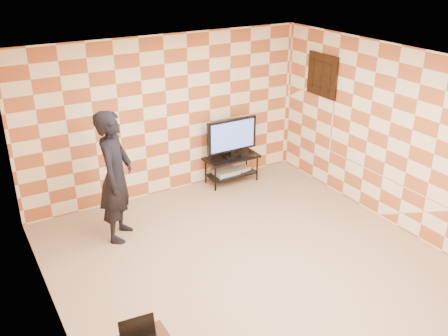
{
  "coord_description": "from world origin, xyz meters",
  "views": [
    {
      "loc": [
        -3.14,
        -4.83,
        3.95
      ],
      "look_at": [
        0.0,
        0.6,
        1.15
      ],
      "focal_mm": 40.0,
      "sensor_mm": 36.0,
      "label": 1
    }
  ],
  "objects": [
    {
      "name": "tv",
      "position": [
        1.1,
        2.23,
        0.89
      ],
      "size": [
        0.97,
        0.18,
        0.7
      ],
      "color": "black",
      "rests_on": "tv_stand"
    },
    {
      "name": "game_console",
      "position": [
        1.36,
        2.24,
        0.2
      ],
      "size": [
        0.26,
        0.21,
        0.05
      ],
      "primitive_type": "cube",
      "rotation": [
        0.0,
        0.0,
        0.19
      ],
      "color": "silver",
      "rests_on": "tv_stand"
    },
    {
      "name": "wall_front",
      "position": [
        0.0,
        -2.5,
        1.35
      ],
      "size": [
        5.0,
        0.02,
        2.7
      ],
      "primitive_type": "cube",
      "color": "#FBEBC0",
      "rests_on": "ground"
    },
    {
      "name": "floor",
      "position": [
        0.0,
        0.0,
        0.0
      ],
      "size": [
        5.0,
        5.0,
        0.0
      ],
      "primitive_type": "plane",
      "color": "tan",
      "rests_on": "ground"
    },
    {
      "name": "wall_right",
      "position": [
        2.5,
        0.0,
        1.35
      ],
      "size": [
        0.02,
        5.0,
        2.7
      ],
      "primitive_type": "cube",
      "color": "#FBEBC0",
      "rests_on": "ground"
    },
    {
      "name": "dvd_player",
      "position": [
        1.0,
        2.26,
        0.21
      ],
      "size": [
        0.44,
        0.33,
        0.07
      ],
      "primitive_type": "cube",
      "rotation": [
        0.0,
        0.0,
        0.04
      ],
      "color": "#B8B8BA",
      "rests_on": "tv_stand"
    },
    {
      "name": "wall_left",
      "position": [
        -2.5,
        0.0,
        1.35
      ],
      "size": [
        0.02,
        5.0,
        2.7
      ],
      "primitive_type": "cube",
      "color": "#FBEBC0",
      "rests_on": "ground"
    },
    {
      "name": "ceiling",
      "position": [
        0.0,
        0.0,
        2.7
      ],
      "size": [
        5.0,
        5.0,
        0.02
      ],
      "primitive_type": "cube",
      "color": "white",
      "rests_on": "wall_back"
    },
    {
      "name": "wall_art",
      "position": [
        2.47,
        1.55,
        1.95
      ],
      "size": [
        0.04,
        0.72,
        0.72
      ],
      "color": "black",
      "rests_on": "wall_right"
    },
    {
      "name": "tv_stand",
      "position": [
        1.1,
        2.23,
        0.37
      ],
      "size": [
        0.99,
        0.45,
        0.5
      ],
      "color": "black",
      "rests_on": "floor"
    },
    {
      "name": "person",
      "position": [
        -1.28,
        1.46,
        0.97
      ],
      "size": [
        0.79,
        0.85,
        1.94
      ],
      "primitive_type": "imported",
      "rotation": [
        0.0,
        0.0,
        0.96
      ],
      "color": "black",
      "rests_on": "floor"
    },
    {
      "name": "wall_back",
      "position": [
        0.0,
        2.5,
        1.35
      ],
      "size": [
        5.0,
        0.02,
        2.7
      ],
      "primitive_type": "cube",
      "color": "#FBEBC0",
      "rests_on": "ground"
    }
  ]
}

